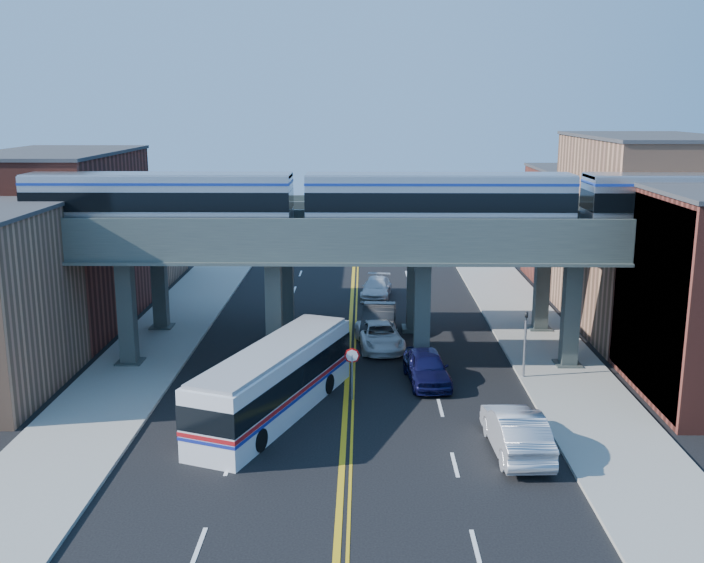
{
  "coord_description": "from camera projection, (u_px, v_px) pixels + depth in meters",
  "views": [
    {
      "loc": [
        0.82,
        -32.88,
        14.04
      ],
      "look_at": [
        0.24,
        7.13,
        4.96
      ],
      "focal_mm": 40.0,
      "sensor_mm": 36.0,
      "label": 1
    }
  ],
  "objects": [
    {
      "name": "ground",
      "position": [
        344.0,
        424.0,
        35.18
      ],
      "size": [
        120.0,
        120.0,
        0.0
      ],
      "primitive_type": "plane",
      "color": "black",
      "rests_on": "ground"
    },
    {
      "name": "sidewalk_west",
      "position": [
        149.0,
        352.0,
        45.07
      ],
      "size": [
        5.0,
        70.0,
        0.16
      ],
      "primitive_type": "cube",
      "color": "gray",
      "rests_on": "ground"
    },
    {
      "name": "sidewalk_east",
      "position": [
        550.0,
        354.0,
        44.75
      ],
      "size": [
        5.0,
        70.0,
        0.16
      ],
      "primitive_type": "cube",
      "color": "gray",
      "rests_on": "ground"
    },
    {
      "name": "building_west_b",
      "position": [
        60.0,
        242.0,
        49.82
      ],
      "size": [
        8.0,
        14.0,
        11.0
      ],
      "primitive_type": "cube",
      "color": "maroon",
      "rests_on": "ground"
    },
    {
      "name": "building_west_c",
      "position": [
        123.0,
        232.0,
        62.83
      ],
      "size": [
        8.0,
        10.0,
        8.0
      ],
      "primitive_type": "cube",
      "color": "#A37254",
      "rests_on": "ground"
    },
    {
      "name": "building_east_b",
      "position": [
        644.0,
        235.0,
        49.19
      ],
      "size": [
        8.0,
        14.0,
        12.0
      ],
      "primitive_type": "cube",
      "color": "#A37254",
      "rests_on": "ground"
    },
    {
      "name": "building_east_c",
      "position": [
        586.0,
        227.0,
        62.2
      ],
      "size": [
        8.0,
        10.0,
        9.0
      ],
      "primitive_type": "cube",
      "color": "maroon",
      "rests_on": "ground"
    },
    {
      "name": "mural_panel",
      "position": [
        647.0,
        301.0,
        37.82
      ],
      "size": [
        0.1,
        9.5,
        9.5
      ],
      "primitive_type": "cube",
      "color": "teal",
      "rests_on": "ground"
    },
    {
      "name": "elevated_viaduct_near",
      "position": [
        348.0,
        250.0,
        41.54
      ],
      "size": [
        52.0,
        3.6,
        7.4
      ],
      "color": "#38413F",
      "rests_on": "ground"
    },
    {
      "name": "elevated_viaduct_far",
      "position": [
        350.0,
        230.0,
        48.37
      ],
      "size": [
        52.0,
        3.6,
        7.4
      ],
      "color": "#38413F",
      "rests_on": "ground"
    },
    {
      "name": "transit_train",
      "position": [
        439.0,
        201.0,
        40.89
      ],
      "size": [
        43.12,
        2.7,
        3.14
      ],
      "color": "black",
      "rests_on": "elevated_viaduct_near"
    },
    {
      "name": "stop_sign",
      "position": [
        352.0,
        365.0,
        37.71
      ],
      "size": [
        0.76,
        0.09,
        2.63
      ],
      "color": "slate",
      "rests_on": "ground"
    },
    {
      "name": "traffic_signal",
      "position": [
        525.0,
        337.0,
        40.39
      ],
      "size": [
        0.15,
        0.18,
        4.1
      ],
      "color": "slate",
      "rests_on": "ground"
    },
    {
      "name": "transit_bus",
      "position": [
        275.0,
        382.0,
        35.98
      ],
      "size": [
        6.7,
        12.14,
        3.08
      ],
      "rotation": [
        0.0,
        0.0,
        1.21
      ],
      "color": "silver",
      "rests_on": "ground"
    },
    {
      "name": "car_lane_a",
      "position": [
        427.0,
        367.0,
        40.23
      ],
      "size": [
        2.48,
        5.15,
        1.7
      ],
      "primitive_type": "imported",
      "rotation": [
        0.0,
        0.0,
        0.1
      ],
      "color": "#0F0F38",
      "rests_on": "ground"
    },
    {
      "name": "car_lane_b",
      "position": [
        379.0,
        320.0,
        48.67
      ],
      "size": [
        2.39,
        5.79,
        1.86
      ],
      "primitive_type": "imported",
      "rotation": [
        0.0,
        0.0,
        -0.07
      ],
      "color": "#292A2C",
      "rests_on": "ground"
    },
    {
      "name": "car_lane_c",
      "position": [
        380.0,
        336.0,
        46.01
      ],
      "size": [
        3.09,
        5.58,
        1.48
      ],
      "primitive_type": "imported",
      "rotation": [
        0.0,
        0.0,
        0.13
      ],
      "color": "white",
      "rests_on": "ground"
    },
    {
      "name": "car_lane_d",
      "position": [
        376.0,
        288.0,
        58.03
      ],
      "size": [
        2.54,
        5.17,
        1.45
      ],
      "primitive_type": "imported",
      "rotation": [
        0.0,
        0.0,
        -0.11
      ],
      "color": "silver",
      "rests_on": "ground"
    },
    {
      "name": "car_parked_curb",
      "position": [
        516.0,
        431.0,
        32.15
      ],
      "size": [
        2.22,
        5.7,
        1.85
      ],
      "primitive_type": "imported",
      "rotation": [
        0.0,
        0.0,
        3.19
      ],
      "color": "#ADADB2",
      "rests_on": "ground"
    }
  ]
}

